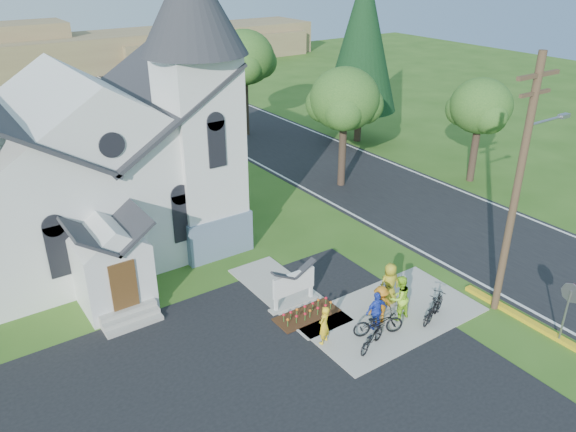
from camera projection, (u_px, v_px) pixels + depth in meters
ground at (370, 335)px, 20.80m from camera, size 120.00×120.00×0.00m
road at (330, 165)px, 37.06m from camera, size 8.00×90.00×0.02m
sidewalk at (390, 315)px, 21.93m from camera, size 7.00×4.00×0.05m
church at (96, 140)px, 25.00m from camera, size 12.35×12.00×13.00m
church_sign at (294, 283)px, 22.12m from camera, size 2.20×0.40×1.70m
flower_bed at (307, 315)px, 21.88m from camera, size 2.60×1.10×0.07m
utility_pole at (519, 182)px, 20.10m from camera, size 3.45×0.28×10.00m
stop_sign at (569, 301)px, 19.69m from camera, size 0.11×0.76×2.48m
tree_road_near at (345, 100)px, 31.82m from camera, size 4.00×4.00×7.05m
tree_road_mid at (244, 58)px, 40.75m from camera, size 4.40×4.40×7.80m
tree_road_far at (481, 107)px, 32.68m from camera, size 3.60×3.60×6.30m
conifer at (363, 38)px, 38.67m from camera, size 5.20×5.20×12.40m
distant_hills at (57, 54)px, 63.43m from camera, size 61.00×10.00×5.60m
cyclist_0 at (324, 325)px, 20.02m from camera, size 0.65×0.55×1.52m
bike_0 at (372, 338)px, 19.91m from camera, size 1.67×1.05×0.83m
cyclist_1 at (399, 298)px, 21.31m from camera, size 0.89×0.70×1.83m
bike_1 at (381, 299)px, 22.01m from camera, size 1.67×1.06×0.98m
cyclist_2 at (377, 311)px, 20.79m from camera, size 0.95×0.49×1.56m
bike_2 at (378, 323)px, 20.57m from camera, size 2.03×1.34×1.01m
cyclist_3 at (381, 305)px, 21.11m from camera, size 1.05×0.65×1.58m
bike_3 at (435, 306)px, 21.55m from camera, size 1.73×1.07×1.01m
cyclist_4 at (390, 284)px, 22.23m from camera, size 0.99×0.76×1.79m
bike_4 at (431, 311)px, 21.41m from camera, size 1.61×1.04×0.80m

